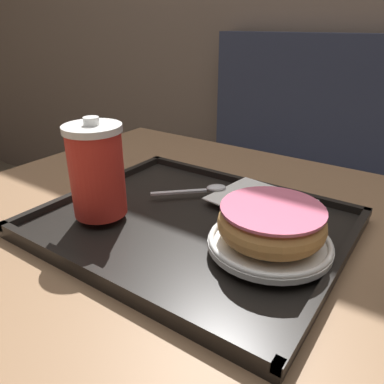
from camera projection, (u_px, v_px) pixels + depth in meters
booth_bench at (340, 239)px, 1.36m from camera, size 1.20×0.44×1.00m
cafe_table at (183, 323)px, 0.64m from camera, size 0.96×0.88×0.74m
serving_tray at (192, 225)px, 0.58m from camera, size 0.45×0.37×0.02m
napkin_paper at (260, 200)px, 0.63m from camera, size 0.17×0.15×0.00m
coffee_cup_front at (97, 170)px, 0.56m from camera, size 0.09×0.09×0.15m
plate_with_chocolate_donut at (269, 242)px, 0.50m from camera, size 0.16×0.16×0.01m
donut_chocolate_glazed at (271, 222)px, 0.48m from camera, size 0.14×0.14×0.04m
spoon at (206, 189)px, 0.66m from camera, size 0.11×0.10×0.01m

